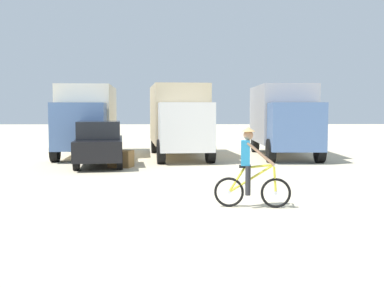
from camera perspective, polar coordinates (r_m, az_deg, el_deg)
name	(u,v)px	position (r m, az deg, el deg)	size (l,w,h in m)	color
ground_plane	(173,203)	(11.29, -2.30, -7.11)	(120.00, 120.00, 0.00)	beige
box_truck_cream_rv	(87,117)	(23.16, -12.56, 3.25)	(2.83, 6.90, 3.35)	beige
box_truck_tan_camper	(179,117)	(21.99, -1.59, 3.30)	(3.05, 6.96, 3.35)	#CCB78E
box_truck_grey_hauler	(283,117)	(22.71, 10.98, 3.25)	(2.55, 6.81, 3.35)	#9E9EA3
sedan_parked	(99,144)	(18.80, -11.13, 0.05)	(2.27, 4.39, 1.76)	black
cyclist_orange_shirt	(250,170)	(10.70, 7.01, -3.17)	(1.72, 0.53, 1.82)	black
supply_crate	(121,159)	(18.31, -8.58, -1.78)	(0.66, 0.85, 0.65)	olive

